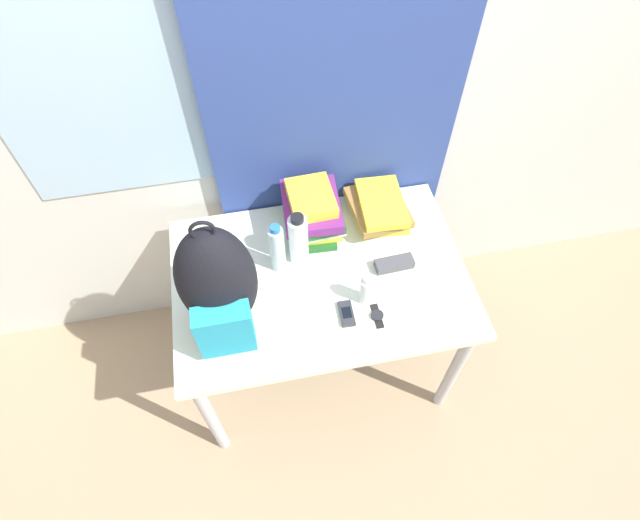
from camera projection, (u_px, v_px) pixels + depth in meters
The scene contains 13 objects.
ground_plane at pixel (337, 433), 2.29m from camera, with size 12.00×12.00×0.00m, color #9E8466.
wall_back at pixel (293, 86), 1.77m from camera, with size 6.00×0.06×2.50m.
curtain_blue at pixel (336, 90), 1.76m from camera, with size 0.96×0.04×2.50m.
desk at pixel (320, 288), 2.00m from camera, with size 1.13×0.77×0.73m.
backpack at pixel (218, 285), 1.62m from camera, with size 0.26×0.28×0.54m.
book_stack_left at pixel (312, 212), 1.97m from camera, with size 0.24×0.30×0.21m.
book_stack_center at pixel (380, 209), 2.05m from camera, with size 0.25×0.29×0.11m.
water_bottle at pixel (277, 249), 1.86m from camera, with size 0.06×0.06×0.24m.
sports_bottle at pixel (298, 239), 1.88m from camera, with size 0.07×0.07×0.25m.
sunscreen_bottle at pixel (366, 290), 1.81m from camera, with size 0.05×0.05×0.14m.
cell_phone at pixel (347, 314), 1.81m from camera, with size 0.05×0.10×0.02m.
sunglasses_case at pixel (394, 264), 1.93m from camera, with size 0.15×0.06×0.04m.
wristwatch at pixel (377, 316), 1.81m from camera, with size 0.05×0.10×0.01m.
Camera 1 is at (-0.21, -0.67, 2.32)m, focal length 28.00 mm.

